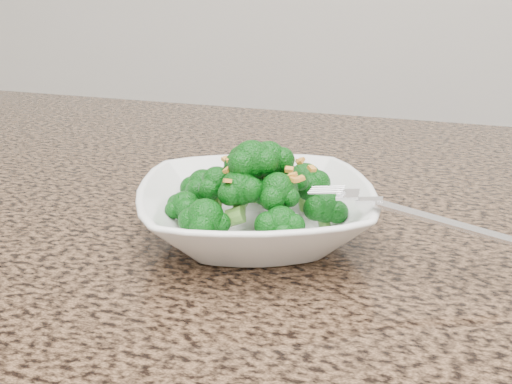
% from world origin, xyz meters
% --- Properties ---
extents(granite_counter, '(1.64, 1.04, 0.03)m').
position_xyz_m(granite_counter, '(0.00, 0.30, 0.89)').
color(granite_counter, brown).
rests_on(granite_counter, cabinet).
extents(bowl, '(0.30, 0.30, 0.06)m').
position_xyz_m(bowl, '(0.01, 0.24, 0.93)').
color(bowl, white).
rests_on(bowl, granite_counter).
extents(broccoli_pile, '(0.20, 0.20, 0.07)m').
position_xyz_m(broccoli_pile, '(0.01, 0.24, 0.99)').
color(broccoli_pile, '#09530D').
rests_on(broccoli_pile, bowl).
extents(garlic_topping, '(0.12, 0.12, 0.01)m').
position_xyz_m(garlic_topping, '(0.01, 0.24, 1.02)').
color(garlic_topping, gold).
rests_on(garlic_topping, broccoli_pile).
extents(fork, '(0.20, 0.05, 0.01)m').
position_xyz_m(fork, '(0.12, 0.22, 0.96)').
color(fork, silver).
rests_on(fork, bowl).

